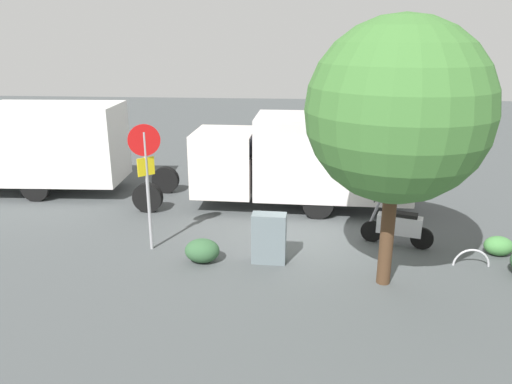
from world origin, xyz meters
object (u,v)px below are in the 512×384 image
utility_cabinet (269,238)px  bike_rack_hoop (471,266)px  street_tree (398,112)px  motorcycle (399,226)px  box_truck_far (28,145)px  stop_sign (146,168)px  box_truck_near (301,157)px

utility_cabinet → bike_rack_hoop: size_ratio=1.42×
street_tree → bike_rack_hoop: (-2.18, -0.99, -3.72)m
utility_cabinet → motorcycle: bearing=-159.0°
utility_cabinet → box_truck_far: bearing=-29.7°
stop_sign → street_tree: street_tree is taller
stop_sign → utility_cabinet: bearing=171.0°
box_truck_near → street_tree: 5.54m
box_truck_far → utility_cabinet: size_ratio=6.64×
box_truck_near → stop_sign: (3.70, 3.50, 0.52)m
box_truck_near → street_tree: (-1.82, 4.79, 2.12)m
box_truck_near → bike_rack_hoop: bearing=137.9°
motorcycle → street_tree: (0.68, 2.05, 3.20)m
motorcycle → utility_cabinet: utility_cabinet is taller
bike_rack_hoop → street_tree: bearing=24.4°
box_truck_far → motorcycle: size_ratio=4.55×
motorcycle → stop_sign: (6.20, 0.76, 1.59)m
stop_sign → utility_cabinet: stop_sign is taller
box_truck_near → stop_sign: stop_sign is taller
motorcycle → street_tree: street_tree is taller
motorcycle → street_tree: 3.86m
motorcycle → utility_cabinet: size_ratio=1.46×
utility_cabinet → bike_rack_hoop: (-4.72, -0.18, -0.60)m
motorcycle → bike_rack_hoop: (-1.50, 1.06, -0.52)m
box_truck_near → stop_sign: 5.12m
bike_rack_hoop → utility_cabinet: bearing=2.2°
motorcycle → street_tree: bearing=89.2°
box_truck_far → motorcycle: (-11.57, 3.51, -1.12)m
bike_rack_hoop → stop_sign: bearing=-2.2°
motorcycle → bike_rack_hoop: motorcycle is taller
street_tree → bike_rack_hoop: 4.42m
street_tree → box_truck_far: bearing=-27.1°
box_truck_far → motorcycle: box_truck_far is taller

